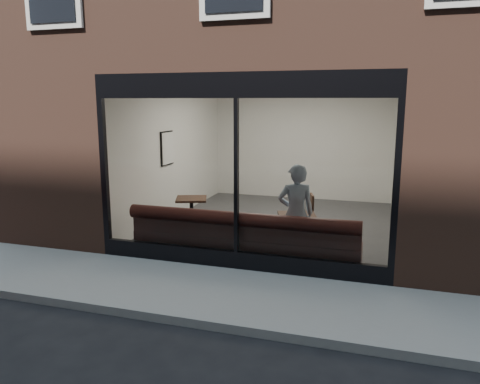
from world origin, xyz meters
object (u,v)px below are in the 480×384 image
(person, at_px, (296,213))
(cafe_table_left, at_px, (191,199))
(cafe_chair_right, at_px, (301,229))
(banquette, at_px, (244,248))
(cafe_table_right, at_px, (297,216))

(person, xyz_separation_m, cafe_table_left, (-2.41, 1.09, -0.12))
(cafe_table_left, bearing_deg, cafe_chair_right, 3.74)
(banquette, bearing_deg, cafe_table_left, 139.17)
(banquette, xyz_separation_m, person, (0.86, 0.26, 0.63))
(banquette, height_order, person, person)
(person, bearing_deg, cafe_table_left, -44.62)
(cafe_table_left, relative_size, cafe_chair_right, 1.69)
(person, relative_size, cafe_table_right, 2.60)
(person, relative_size, cafe_table_left, 2.74)
(banquette, relative_size, person, 2.33)
(banquette, bearing_deg, cafe_table_right, 33.46)
(cafe_chair_right, bearing_deg, cafe_table_left, -12.77)
(banquette, height_order, cafe_table_right, cafe_table_right)
(person, distance_m, cafe_table_left, 2.65)
(cafe_chair_right, bearing_deg, banquette, 46.68)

